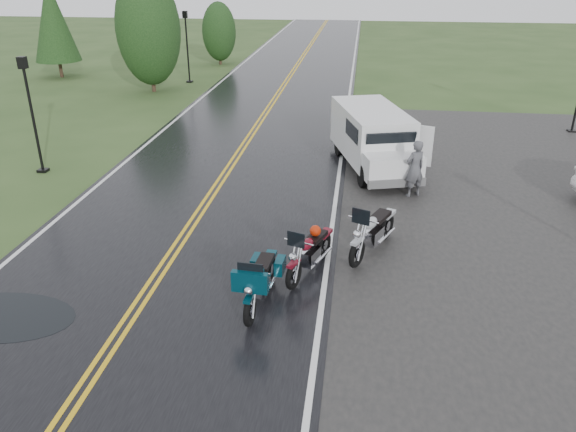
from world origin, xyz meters
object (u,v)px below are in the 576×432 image
Objects in this scene: motorcycle_teal at (249,298)px; lamp_post_far_left at (187,47)px; motorcycle_silver at (357,242)px; motorcycle_red at (294,265)px; person_at_van at (415,170)px; lamp_post_near_left at (33,116)px; van_white at (365,157)px.

motorcycle_teal is 0.56× the size of lamp_post_far_left.
motorcycle_silver reaches higher than motorcycle_teal.
motorcycle_silver reaches higher than motorcycle_red.
person_at_van is 12.41m from lamp_post_near_left.
motorcycle_red is 11.44m from lamp_post_near_left.
lamp_post_far_left is (-10.25, 15.52, 0.98)m from van_white.
van_white reaches higher than motorcycle_teal.
lamp_post_near_left is (-8.70, 7.84, 1.28)m from motorcycle_teal.
person_at_van reaches higher than motorcycle_red.
motorcycle_red is 1.75m from motorcycle_silver.
motorcycle_teal reaches higher than motorcycle_red.
motorcycle_red is 0.42× the size of van_white.
motorcycle_red is at bearing -68.13° from lamp_post_far_left.
van_white is 10.89m from lamp_post_near_left.
van_white is (1.47, 6.34, 0.38)m from motorcycle_red.
motorcycle_silver is at bearing -64.00° from lamp_post_far_left.
motorcycle_red is at bearing 68.75° from motorcycle_teal.
lamp_post_near_left is (-12.35, 0.63, 1.06)m from person_at_van.
motorcycle_red is 0.92× the size of motorcycle_silver.
lamp_post_far_left is (0.61, 15.45, 0.07)m from lamp_post_near_left.
lamp_post_near_left is at bearing 178.17° from motorcycle_silver.
motorcycle_teal is at bearing 31.48° from person_at_van.
motorcycle_teal is 24.70m from lamp_post_far_left.
lamp_post_near_left is at bearing -92.26° from lamp_post_far_left.
lamp_post_far_left reaches higher than motorcycle_teal.
motorcycle_silver is at bearing -107.73° from van_white.
motorcycle_silver is 1.37× the size of person_at_van.
motorcycle_red is 23.60m from lamp_post_far_left.
person_at_van is 0.45× the size of lamp_post_near_left.
motorcycle_teal is 0.58× the size of lamp_post_near_left.
person_at_van is (2.96, 5.78, 0.22)m from motorcycle_red.
motorcycle_teal is at bearing -95.95° from motorcycle_red.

